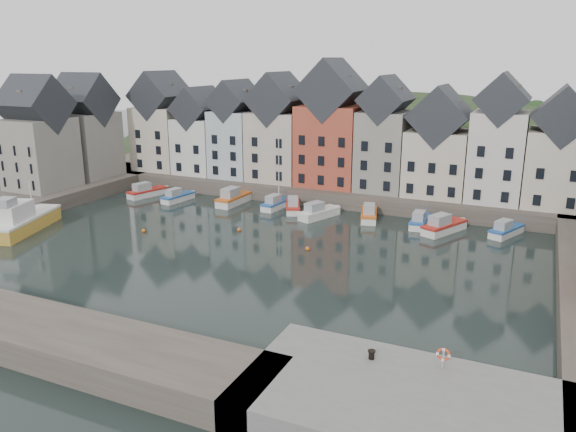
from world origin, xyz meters
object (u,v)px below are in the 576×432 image
Objects in this scene: large_vessel at (22,221)px; mooring_bollard at (372,354)px; boat_a at (146,192)px; life_ring_post at (443,355)px; boat_d at (276,203)px.

mooring_bollard is at bearing -35.64° from large_vessel.
life_ring_post is at bearing -19.80° from boat_a.
boat_a is at bearing 66.27° from large_vessel.
boat_a is 59.16m from life_ring_post.
boat_a is at bearing 141.99° from mooring_bollard.
mooring_bollard is 4.22m from life_ring_post.
boat_d is (20.38, 1.77, 0.01)m from boat_a.
boat_a is at bearing -168.92° from boat_d.
life_ring_post is (4.12, 0.73, 0.55)m from mooring_bollard.
boat_d is at bearing 123.32° from mooring_bollard.
boat_d reaches higher than large_vessel.
boat_d is 45.44m from life_ring_post.
large_vessel reaches higher than mooring_bollard.
large_vessel is at bearing -80.20° from boat_a.
large_vessel is at bearing 164.80° from life_ring_post.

